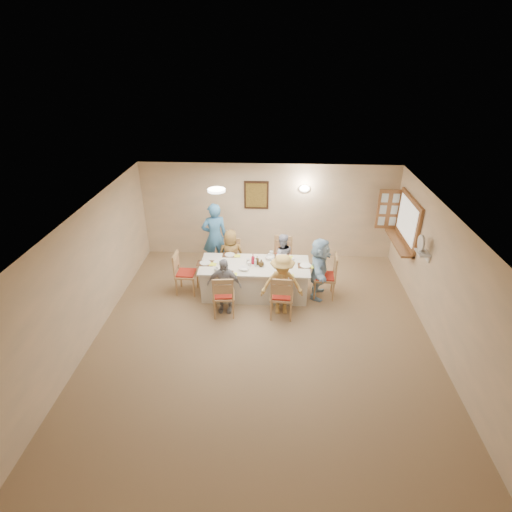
# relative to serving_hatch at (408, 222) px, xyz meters

# --- Properties ---
(ground) EXTENTS (7.00, 7.00, 0.00)m
(ground) POSITION_rel_serving_hatch_xyz_m (-3.21, -2.40, -1.50)
(ground) COLOR #A07851
(room_walls) EXTENTS (7.00, 7.00, 7.00)m
(room_walls) POSITION_rel_serving_hatch_xyz_m (-3.21, -2.40, 0.01)
(room_walls) COLOR #C3AE92
(room_walls) RESTS_ON ground
(wall_picture) EXTENTS (0.62, 0.05, 0.72)m
(wall_picture) POSITION_rel_serving_hatch_xyz_m (-3.51, 1.06, 0.20)
(wall_picture) COLOR #311C11
(wall_picture) RESTS_ON room_walls
(wall_sconce) EXTENTS (0.26, 0.09, 0.18)m
(wall_sconce) POSITION_rel_serving_hatch_xyz_m (-2.31, 1.04, 0.40)
(wall_sconce) COLOR white
(wall_sconce) RESTS_ON room_walls
(ceiling_light) EXTENTS (0.36, 0.36, 0.05)m
(ceiling_light) POSITION_rel_serving_hatch_xyz_m (-4.21, -0.90, 0.97)
(ceiling_light) COLOR white
(ceiling_light) RESTS_ON room_walls
(serving_hatch) EXTENTS (0.06, 1.50, 1.15)m
(serving_hatch) POSITION_rel_serving_hatch_xyz_m (0.00, 0.00, 0.00)
(serving_hatch) COLOR brown
(serving_hatch) RESTS_ON room_walls
(hatch_sill) EXTENTS (0.30, 1.50, 0.05)m
(hatch_sill) POSITION_rel_serving_hatch_xyz_m (-0.12, 0.00, -0.53)
(hatch_sill) COLOR brown
(hatch_sill) RESTS_ON room_walls
(shutter_door) EXTENTS (0.55, 0.04, 1.00)m
(shutter_door) POSITION_rel_serving_hatch_xyz_m (-0.26, 0.76, 0.00)
(shutter_door) COLOR brown
(shutter_door) RESTS_ON room_walls
(fan_shelf) EXTENTS (0.22, 0.36, 0.03)m
(fan_shelf) POSITION_rel_serving_hatch_xyz_m (-0.08, -1.35, -0.10)
(fan_shelf) COLOR white
(fan_shelf) RESTS_ON room_walls
(desk_fan) EXTENTS (0.30, 0.30, 0.28)m
(desk_fan) POSITION_rel_serving_hatch_xyz_m (-0.11, -1.35, 0.05)
(desk_fan) COLOR #A5A5A8
(desk_fan) RESTS_ON fan_shelf
(dining_table) EXTENTS (2.41, 1.02, 0.76)m
(dining_table) POSITION_rel_serving_hatch_xyz_m (-3.45, -0.86, -1.12)
(dining_table) COLOR silver
(dining_table) RESTS_ON ground
(chair_back_left) EXTENTS (0.45, 0.45, 0.92)m
(chair_back_left) POSITION_rel_serving_hatch_xyz_m (-4.05, -0.06, -1.04)
(chair_back_left) COLOR tan
(chair_back_left) RESTS_ON ground
(chair_back_right) EXTENTS (0.57, 0.57, 1.02)m
(chair_back_right) POSITION_rel_serving_hatch_xyz_m (-2.85, -0.06, -0.99)
(chair_back_right) COLOR tan
(chair_back_right) RESTS_ON ground
(chair_front_left) EXTENTS (0.51, 0.51, 0.98)m
(chair_front_left) POSITION_rel_serving_hatch_xyz_m (-4.05, -1.66, -1.01)
(chair_front_left) COLOR tan
(chair_front_left) RESTS_ON ground
(chair_front_right) EXTENTS (0.51, 0.51, 1.02)m
(chair_front_right) POSITION_rel_serving_hatch_xyz_m (-2.85, -1.66, -0.99)
(chair_front_right) COLOR tan
(chair_front_right) RESTS_ON ground
(chair_left_end) EXTENTS (0.49, 0.49, 0.99)m
(chair_left_end) POSITION_rel_serving_hatch_xyz_m (-5.00, -0.86, -1.00)
(chair_left_end) COLOR tan
(chair_left_end) RESTS_ON ground
(chair_right_end) EXTENTS (0.52, 0.52, 1.03)m
(chair_right_end) POSITION_rel_serving_hatch_xyz_m (-1.90, -0.86, -0.99)
(chair_right_end) COLOR tan
(chair_right_end) RESTS_ON ground
(diner_back_left) EXTENTS (0.73, 0.57, 1.26)m
(diner_back_left) POSITION_rel_serving_hatch_xyz_m (-4.05, -0.18, -0.87)
(diner_back_left) COLOR brown
(diner_back_left) RESTS_ON ground
(diner_back_right) EXTENTS (0.72, 0.63, 1.19)m
(diner_back_right) POSITION_rel_serving_hatch_xyz_m (-2.85, -0.18, -0.90)
(diner_back_right) COLOR #A5A7C3
(diner_back_right) RESTS_ON ground
(diner_front_left) EXTENTS (0.78, 0.41, 1.25)m
(diner_front_left) POSITION_rel_serving_hatch_xyz_m (-4.05, -1.54, -0.88)
(diner_front_left) COLOR #93939C
(diner_front_left) RESTS_ON ground
(diner_front_right) EXTENTS (0.93, 0.59, 1.36)m
(diner_front_right) POSITION_rel_serving_hatch_xyz_m (-2.85, -1.54, -0.82)
(diner_front_right) COLOR tan
(diner_front_right) RESTS_ON ground
(diner_right_end) EXTENTS (1.47, 0.91, 1.42)m
(diner_right_end) POSITION_rel_serving_hatch_xyz_m (-2.03, -0.86, -0.79)
(diner_right_end) COLOR #ADD6F6
(diner_right_end) RESTS_ON ground
(caregiver) EXTENTS (0.88, 0.78, 1.74)m
(caregiver) POSITION_rel_serving_hatch_xyz_m (-4.50, 0.29, -0.63)
(caregiver) COLOR #3F7EBA
(caregiver) RESTS_ON ground
(placemat_fl) EXTENTS (0.33, 0.24, 0.01)m
(placemat_fl) POSITION_rel_serving_hatch_xyz_m (-4.05, -1.28, -0.74)
(placemat_fl) COLOR #472B19
(placemat_fl) RESTS_ON dining_table
(plate_fl) EXTENTS (0.24, 0.24, 0.02)m
(plate_fl) POSITION_rel_serving_hatch_xyz_m (-4.05, -1.28, -0.73)
(plate_fl) COLOR white
(plate_fl) RESTS_ON dining_table
(napkin_fl) EXTENTS (0.14, 0.14, 0.01)m
(napkin_fl) POSITION_rel_serving_hatch_xyz_m (-3.87, -1.33, -0.73)
(napkin_fl) COLOR #F1FF35
(napkin_fl) RESTS_ON dining_table
(placemat_fr) EXTENTS (0.34, 0.25, 0.01)m
(placemat_fr) POSITION_rel_serving_hatch_xyz_m (-2.85, -1.28, -0.74)
(placemat_fr) COLOR #472B19
(placemat_fr) RESTS_ON dining_table
(plate_fr) EXTENTS (0.24, 0.24, 0.02)m
(plate_fr) POSITION_rel_serving_hatch_xyz_m (-2.85, -1.28, -0.73)
(plate_fr) COLOR white
(plate_fr) RESTS_ON dining_table
(napkin_fr) EXTENTS (0.14, 0.14, 0.01)m
(napkin_fr) POSITION_rel_serving_hatch_xyz_m (-2.67, -1.33, -0.73)
(napkin_fr) COLOR #F1FF35
(napkin_fr) RESTS_ON dining_table
(placemat_bl) EXTENTS (0.33, 0.25, 0.01)m
(placemat_bl) POSITION_rel_serving_hatch_xyz_m (-4.05, -0.44, -0.74)
(placemat_bl) COLOR #472B19
(placemat_bl) RESTS_ON dining_table
(plate_bl) EXTENTS (0.23, 0.23, 0.01)m
(plate_bl) POSITION_rel_serving_hatch_xyz_m (-4.05, -0.44, -0.73)
(plate_bl) COLOR white
(plate_bl) RESTS_ON dining_table
(napkin_bl) EXTENTS (0.14, 0.14, 0.01)m
(napkin_bl) POSITION_rel_serving_hatch_xyz_m (-3.87, -0.49, -0.73)
(napkin_bl) COLOR #F1FF35
(napkin_bl) RESTS_ON dining_table
(placemat_br) EXTENTS (0.34, 0.25, 0.01)m
(placemat_br) POSITION_rel_serving_hatch_xyz_m (-2.85, -0.44, -0.74)
(placemat_br) COLOR #472B19
(placemat_br) RESTS_ON dining_table
(plate_br) EXTENTS (0.26, 0.26, 0.02)m
(plate_br) POSITION_rel_serving_hatch_xyz_m (-2.85, -0.44, -0.73)
(plate_br) COLOR white
(plate_br) RESTS_ON dining_table
(napkin_br) EXTENTS (0.14, 0.14, 0.01)m
(napkin_br) POSITION_rel_serving_hatch_xyz_m (-2.67, -0.49, -0.73)
(napkin_br) COLOR #F1FF35
(napkin_br) RESTS_ON dining_table
(placemat_le) EXTENTS (0.38, 0.28, 0.01)m
(placemat_le) POSITION_rel_serving_hatch_xyz_m (-4.55, -0.86, -0.74)
(placemat_le) COLOR #472B19
(placemat_le) RESTS_ON dining_table
(plate_le) EXTENTS (0.24, 0.24, 0.02)m
(plate_le) POSITION_rel_serving_hatch_xyz_m (-4.55, -0.86, -0.73)
(plate_le) COLOR white
(plate_le) RESTS_ON dining_table
(napkin_le) EXTENTS (0.15, 0.15, 0.01)m
(napkin_le) POSITION_rel_serving_hatch_xyz_m (-4.37, -0.91, -0.73)
(napkin_le) COLOR #F1FF35
(napkin_le) RESTS_ON dining_table
(placemat_re) EXTENTS (0.34, 0.26, 0.01)m
(placemat_re) POSITION_rel_serving_hatch_xyz_m (-2.33, -0.86, -0.74)
(placemat_re) COLOR #472B19
(placemat_re) RESTS_ON dining_table
(plate_re) EXTENTS (0.25, 0.25, 0.02)m
(plate_re) POSITION_rel_serving_hatch_xyz_m (-2.33, -0.86, -0.73)
(plate_re) COLOR white
(plate_re) RESTS_ON dining_table
(napkin_re) EXTENTS (0.15, 0.15, 0.01)m
(napkin_re) POSITION_rel_serving_hatch_xyz_m (-2.15, -0.91, -0.73)
(napkin_re) COLOR #F1FF35
(napkin_re) RESTS_ON dining_table
(teacup_a) EXTENTS (0.11, 0.11, 0.08)m
(teacup_a) POSITION_rel_serving_hatch_xyz_m (-4.25, -1.21, -0.70)
(teacup_a) COLOR white
(teacup_a) RESTS_ON dining_table
(teacup_b) EXTENTS (0.11, 0.11, 0.08)m
(teacup_b) POSITION_rel_serving_hatch_xyz_m (-3.09, -0.34, -0.70)
(teacup_b) COLOR white
(teacup_b) RESTS_ON dining_table
(bowl_a) EXTENTS (0.28, 0.28, 0.05)m
(bowl_a) POSITION_rel_serving_hatch_xyz_m (-3.66, -1.10, -0.71)
(bowl_a) COLOR white
(bowl_a) RESTS_ON dining_table
(bowl_b) EXTENTS (0.25, 0.25, 0.07)m
(bowl_b) POSITION_rel_serving_hatch_xyz_m (-3.13, -0.58, -0.71)
(bowl_b) COLOR white
(bowl_b) RESTS_ON dining_table
(condiment_ketchup) EXTENTS (0.12, 0.12, 0.23)m
(condiment_ketchup) POSITION_rel_serving_hatch_xyz_m (-3.49, -0.82, -0.62)
(condiment_ketchup) COLOR #A30E24
(condiment_ketchup) RESTS_ON dining_table
(condiment_brown) EXTENTS (0.10, 0.10, 0.19)m
(condiment_brown) POSITION_rel_serving_hatch_xyz_m (-3.39, -0.84, -0.65)
(condiment_brown) COLOR #3B270F
(condiment_brown) RESTS_ON dining_table
(condiment_malt) EXTENTS (0.13, 0.13, 0.17)m
(condiment_malt) POSITION_rel_serving_hatch_xyz_m (-3.30, -0.92, -0.66)
(condiment_malt) COLOR #3B270F
(condiment_malt) RESTS_ON dining_table
(drinking_glass) EXTENTS (0.07, 0.07, 0.11)m
(drinking_glass) POSITION_rel_serving_hatch_xyz_m (-3.60, -0.81, -0.68)
(drinking_glass) COLOR silver
(drinking_glass) RESTS_ON dining_table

